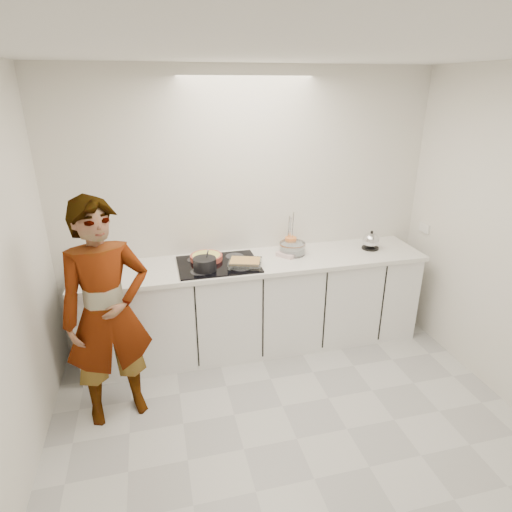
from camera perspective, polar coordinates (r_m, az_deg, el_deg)
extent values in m
cube|color=silver|center=(3.44, 5.47, -23.10)|extent=(3.60, 3.20, 0.00)
cube|color=white|center=(2.44, 7.88, 25.78)|extent=(3.60, 3.20, 0.00)
cube|color=silver|center=(4.13, -1.17, 6.05)|extent=(3.60, 0.00, 2.60)
cube|color=silver|center=(1.58, 29.32, -27.22)|extent=(3.60, 0.00, 2.60)
cube|color=white|center=(4.68, 21.54, 3.49)|extent=(0.02, 0.15, 0.09)
cube|color=white|center=(4.17, -0.10, -6.66)|extent=(3.20, 0.58, 0.87)
cube|color=white|center=(3.97, -0.10, -0.88)|extent=(3.24, 0.64, 0.04)
cube|color=black|center=(3.88, -5.05, -1.10)|extent=(0.72, 0.54, 0.01)
cylinder|color=#B8493C|center=(3.96, -6.64, -0.18)|extent=(0.34, 0.34, 0.05)
cylinder|color=#F4EC69|center=(3.95, -6.65, 0.07)|extent=(0.30, 0.30, 0.01)
cylinder|color=black|center=(3.73, -6.85, -1.10)|extent=(0.23, 0.23, 0.11)
cylinder|color=silver|center=(3.73, -6.62, -0.24)|extent=(0.04, 0.08, 0.17)
cube|color=silver|center=(3.80, -1.46, -0.95)|extent=(0.34, 0.29, 0.05)
cube|color=#D9A951|center=(3.80, -1.46, -0.68)|extent=(0.30, 0.26, 0.02)
cylinder|color=silver|center=(4.11, 4.86, 1.01)|extent=(0.25, 0.25, 0.12)
cylinder|color=white|center=(4.12, 4.85, 0.78)|extent=(0.21, 0.21, 0.05)
cube|color=white|center=(4.11, 4.56, 0.46)|extent=(0.30, 0.29, 0.04)
cylinder|color=black|center=(4.39, 14.98, 1.05)|extent=(0.21, 0.21, 0.02)
sphere|color=silver|center=(4.37, 15.08, 2.02)|extent=(0.21, 0.21, 0.16)
sphere|color=black|center=(4.34, 15.19, 3.11)|extent=(0.04, 0.04, 0.03)
cylinder|color=orange|center=(4.19, 4.63, 1.59)|extent=(0.13, 0.13, 0.14)
imported|color=white|center=(3.31, -19.21, -7.36)|extent=(0.72, 0.57, 1.75)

